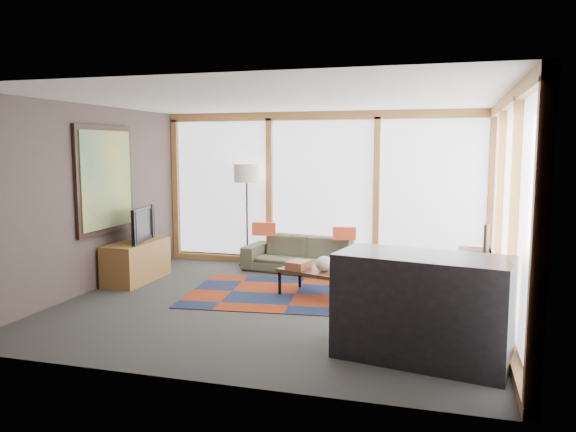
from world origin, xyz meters
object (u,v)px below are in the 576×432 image
(television, at_px, (138,224))
(bar_counter, at_px, (422,308))
(floor_lamp, at_px, (247,215))
(sofa, at_px, (303,255))
(tv_console, at_px, (137,261))
(coffee_table, at_px, (321,284))
(bookshelf, at_px, (477,286))

(television, relative_size, bar_counter, 0.57)
(floor_lamp, relative_size, television, 1.92)
(sofa, xyz_separation_m, tv_console, (-2.27, -1.31, 0.02))
(coffee_table, bearing_deg, bookshelf, -0.62)
(floor_lamp, height_order, tv_console, floor_lamp)
(sofa, relative_size, bar_counter, 1.22)
(sofa, height_order, television, television)
(floor_lamp, xyz_separation_m, tv_console, (-1.21, -1.54, -0.57))
(sofa, relative_size, coffee_table, 1.74)
(tv_console, bearing_deg, sofa, 29.97)
(coffee_table, distance_m, bookshelf, 2.00)
(sofa, height_order, bookshelf, bookshelf)
(floor_lamp, xyz_separation_m, coffee_table, (1.67, -1.70, -0.68))
(floor_lamp, bearing_deg, bar_counter, -49.50)
(sofa, bearing_deg, bar_counter, -51.08)
(sofa, relative_size, bookshelf, 0.82)
(bar_counter, bearing_deg, floor_lamp, 141.62)
(sofa, xyz_separation_m, bookshelf, (2.61, -1.48, 0.01))
(television, bearing_deg, sofa, -71.42)
(tv_console, bearing_deg, bar_counter, -25.70)
(sofa, bearing_deg, television, -142.39)
(sofa, bearing_deg, coffee_table, -59.14)
(television, bearing_deg, coffee_table, -104.66)
(bookshelf, bearing_deg, tv_console, 177.96)
(tv_console, distance_m, bar_counter, 4.77)
(bar_counter, bearing_deg, bookshelf, 84.01)
(bar_counter, bearing_deg, coffee_table, 137.49)
(tv_console, height_order, television, television)
(floor_lamp, bearing_deg, coffee_table, -45.38)
(coffee_table, height_order, bookshelf, bookshelf)
(tv_console, xyz_separation_m, bar_counter, (4.30, -2.07, 0.20))
(television, height_order, bar_counter, television)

